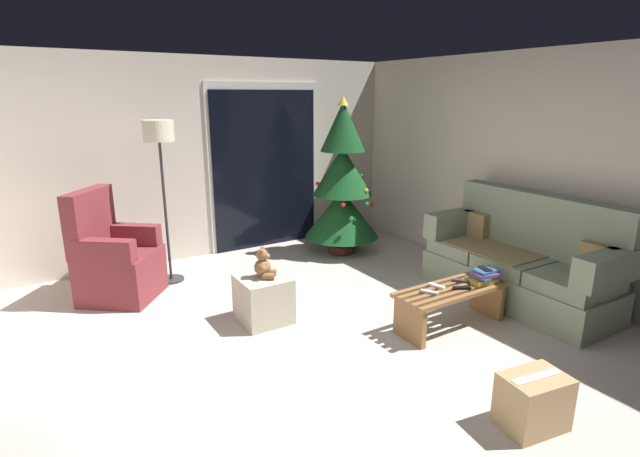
% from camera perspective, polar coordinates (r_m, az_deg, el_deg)
% --- Properties ---
extents(ground_plane, '(7.00, 7.00, 0.00)m').
position_cam_1_polar(ground_plane, '(4.01, 0.48, -14.93)').
color(ground_plane, '#BCB2A8').
extents(wall_back, '(5.72, 0.12, 2.50)m').
position_cam_1_polar(wall_back, '(6.31, -14.75, 7.87)').
color(wall_back, beige).
rests_on(wall_back, ground).
extents(wall_right, '(0.12, 6.00, 2.50)m').
position_cam_1_polar(wall_right, '(5.61, 26.13, 5.90)').
color(wall_right, beige).
rests_on(wall_right, ground).
extents(patio_door_frame, '(1.60, 0.02, 2.20)m').
position_cam_1_polar(patio_door_frame, '(6.61, -6.50, 7.29)').
color(patio_door_frame, silver).
rests_on(patio_door_frame, ground).
extents(patio_door_glass, '(1.50, 0.02, 2.10)m').
position_cam_1_polar(patio_door_glass, '(6.60, -6.42, 6.84)').
color(patio_door_glass, black).
rests_on(patio_door_glass, ground).
extents(couch, '(0.81, 1.95, 1.08)m').
position_cam_1_polar(couch, '(5.31, 22.69, -3.68)').
color(couch, gray).
rests_on(couch, ground).
extents(coffee_table, '(1.10, 0.40, 0.38)m').
position_cam_1_polar(coffee_table, '(4.53, 15.24, -8.22)').
color(coffee_table, olive).
rests_on(coffee_table, ground).
extents(remote_graphite, '(0.13, 0.15, 0.02)m').
position_cam_1_polar(remote_graphite, '(4.63, 16.30, -5.95)').
color(remote_graphite, '#333338').
rests_on(remote_graphite, coffee_table).
extents(remote_white, '(0.08, 0.16, 0.02)m').
position_cam_1_polar(remote_white, '(4.45, 13.62, -6.62)').
color(remote_white, silver).
rests_on(remote_white, coffee_table).
extents(remote_black, '(0.16, 0.11, 0.02)m').
position_cam_1_polar(remote_black, '(4.47, 16.42, -6.75)').
color(remote_black, black).
rests_on(remote_black, coffee_table).
extents(remote_silver, '(0.11, 0.16, 0.02)m').
position_cam_1_polar(remote_silver, '(4.30, 12.79, -7.35)').
color(remote_silver, '#ADADB2').
rests_on(remote_silver, coffee_table).
extents(book_stack, '(0.29, 0.23, 0.12)m').
position_cam_1_polar(book_stack, '(4.67, 18.81, -5.37)').
color(book_stack, '#B79333').
rests_on(book_stack, coffee_table).
extents(cell_phone, '(0.11, 0.16, 0.01)m').
position_cam_1_polar(cell_phone, '(4.66, 18.92, -4.51)').
color(cell_phone, black).
rests_on(cell_phone, book_stack).
extents(christmas_tree, '(0.97, 0.97, 2.03)m').
position_cam_1_polar(christmas_tree, '(6.27, 2.64, 5.05)').
color(christmas_tree, '#4C1E19').
rests_on(christmas_tree, ground).
extents(armchair, '(0.96, 0.96, 1.13)m').
position_cam_1_polar(armchair, '(5.36, -23.07, -3.50)').
color(armchair, maroon).
rests_on(armchair, ground).
extents(floor_lamp, '(0.32, 0.32, 1.78)m').
position_cam_1_polar(floor_lamp, '(5.42, -18.41, 9.14)').
color(floor_lamp, '#2D2D30').
rests_on(floor_lamp, ground).
extents(ottoman, '(0.44, 0.44, 0.43)m').
position_cam_1_polar(ottoman, '(4.53, -6.69, -8.30)').
color(ottoman, '#B2A893').
rests_on(ottoman, ground).
extents(teddy_bear_chestnut, '(0.22, 0.21, 0.29)m').
position_cam_1_polar(teddy_bear_chestnut, '(4.40, -6.69, -4.30)').
color(teddy_bear_chestnut, brown).
rests_on(teddy_bear_chestnut, ottoman).
extents(cardboard_box_taped_mid_floor, '(0.44, 0.35, 0.36)m').
position_cam_1_polar(cardboard_box_taped_mid_floor, '(3.48, 23.88, -18.20)').
color(cardboard_box_taped_mid_floor, tan).
rests_on(cardboard_box_taped_mid_floor, ground).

